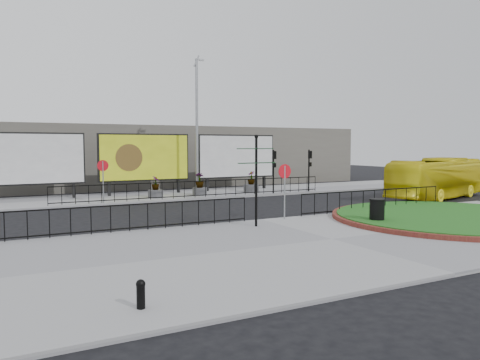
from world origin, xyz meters
TOP-DOWN VIEW (x-y plane):
  - ground at (0.00, 0.00)m, footprint 90.00×90.00m
  - pavement_near at (0.00, -5.00)m, footprint 30.00×10.00m
  - pavement_far at (0.00, 12.00)m, footprint 44.00×6.00m
  - brick_edge at (7.50, -4.00)m, footprint 10.40×10.40m
  - grass_lawn at (7.50, -4.00)m, footprint 10.00×10.00m
  - railing_near_left at (-6.00, -0.30)m, footprint 10.00×0.10m
  - railing_near_right at (6.50, -0.30)m, footprint 9.00×0.10m
  - railing_far at (1.00, 9.30)m, footprint 18.00×0.10m
  - speed_sign_far at (-5.00, 9.40)m, footprint 0.64×0.07m
  - speed_sign_near at (1.00, -0.40)m, footprint 0.64×0.07m
  - billboard_left at (-8.50, 12.97)m, footprint 6.20×0.31m
  - billboard_mid at (-1.50, 12.97)m, footprint 6.20×0.31m
  - billboard_right at (5.50, 12.97)m, footprint 6.20×0.31m
  - lamp_post at (1.51, 11.00)m, footprint 0.74×0.18m
  - signal_pole_a at (6.50, 9.34)m, footprint 0.22×0.26m
  - signal_pole_b at (9.50, 9.34)m, footprint 0.22×0.26m
  - building_backdrop at (0.00, 22.00)m, footprint 40.00×10.00m
  - fingerpost_sign at (-1.09, -1.48)m, footprint 1.75×0.44m
  - bollard at (-7.97, -8.79)m, footprint 0.20×0.20m
  - litter_bin at (3.57, -3.50)m, footprint 0.66×0.66m
  - bus at (14.63, 2.53)m, footprint 9.66×4.40m
  - planter_a at (-1.50, 10.67)m, footprint 0.94×0.94m
  - planter_b at (1.57, 10.76)m, footprint 0.95×0.95m
  - planter_c at (5.53, 10.79)m, footprint 1.07×1.07m

SIDE VIEW (x-z plane):
  - ground at x=0.00m, z-range 0.00..0.00m
  - pavement_near at x=0.00m, z-range 0.00..0.12m
  - pavement_far at x=0.00m, z-range 0.00..0.12m
  - brick_edge at x=7.50m, z-range 0.12..0.30m
  - grass_lawn at x=7.50m, z-range 0.12..0.34m
  - bollard at x=-7.97m, z-range 0.15..0.75m
  - planter_a at x=-1.50m, z-range -0.10..1.26m
  - planter_c at x=5.53m, z-range -0.13..1.36m
  - planter_b at x=1.57m, z-range -0.08..1.41m
  - litter_bin at x=3.57m, z-range 0.12..1.21m
  - railing_near_left at x=-6.00m, z-range 0.12..1.22m
  - railing_near_right at x=6.50m, z-range 0.12..1.22m
  - railing_far at x=1.00m, z-range 0.12..1.22m
  - bus at x=14.63m, z-range 0.00..2.62m
  - speed_sign_far at x=-5.00m, z-range 0.68..3.15m
  - speed_sign_near at x=1.00m, z-range 0.68..3.15m
  - signal_pole_a at x=6.50m, z-range 0.60..3.60m
  - signal_pole_b at x=9.50m, z-range 0.60..3.60m
  - fingerpost_sign at x=-1.09m, z-range 0.51..4.25m
  - building_backdrop at x=0.00m, z-range 0.00..5.00m
  - billboard_left at x=-8.50m, z-range 0.55..4.65m
  - billboard_mid at x=-1.50m, z-range 0.55..4.65m
  - billboard_right at x=5.50m, z-range 0.55..4.65m
  - lamp_post at x=1.51m, z-range 0.21..9.44m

